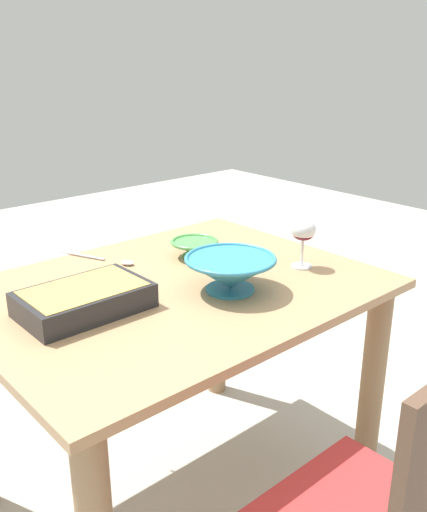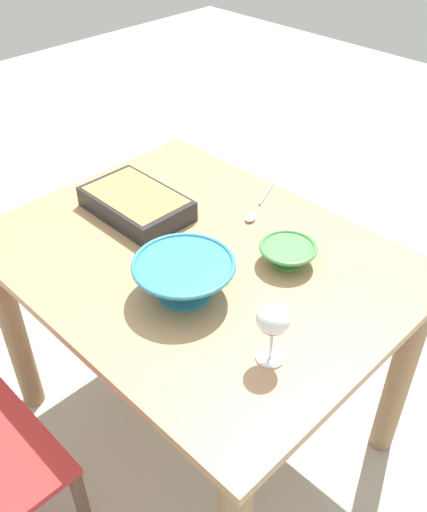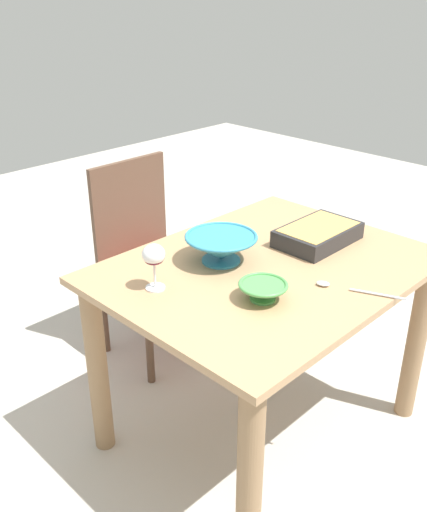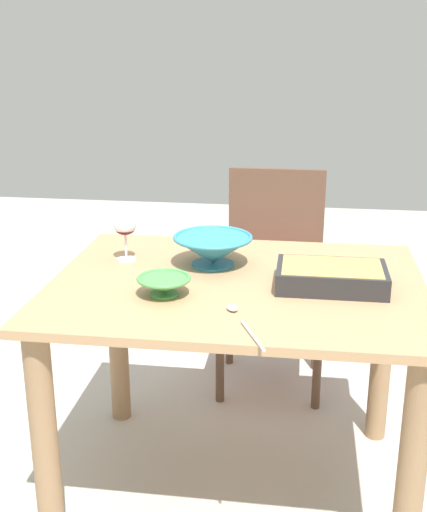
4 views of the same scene
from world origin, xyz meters
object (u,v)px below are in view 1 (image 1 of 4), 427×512
Objects in this scene: wine_glass at (303,233)px; dining_table at (176,333)px; serving_spoon at (110,260)px; mixing_bowl at (230,272)px; small_bowl at (194,247)px; casserole_dish at (84,298)px.

dining_table is at bearing 159.13° from wine_glass.
serving_spoon is (-0.43, 0.44, -0.11)m from wine_glass.
mixing_bowl is 0.30m from small_bowl.
small_bowl is 0.59× the size of serving_spoon.
wine_glass is at bearing -13.56° from casserole_dish.
dining_table is 0.35m from casserole_dish.
casserole_dish reaches higher than serving_spoon.
casserole_dish is at bearing 166.44° from wine_glass.
serving_spoon is at bearing 148.41° from small_bowl.
wine_glass is 0.36m from small_bowl.
dining_table is 4.23× the size of serving_spoon.
dining_table is 0.31m from small_bowl.
dining_table is 0.27m from mixing_bowl.
wine_glass is 0.49× the size of casserole_dish.
wine_glass is 0.30m from mixing_bowl.
dining_table is 4.40× the size of mixing_bowl.
small_bowl is at bearing 15.44° from casserole_dish.
mixing_bowl reaches higher than dining_table.
serving_spoon is at bearing 134.17° from wine_glass.
mixing_bowl reaches higher than serving_spoon.
casserole_dish is (-0.68, 0.16, -0.08)m from wine_glass.
small_bowl reaches higher than serving_spoon.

